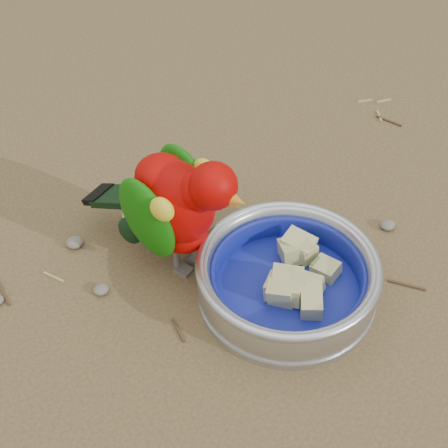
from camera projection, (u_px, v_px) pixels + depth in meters
ground at (270, 356)px, 0.79m from camera, size 60.00×60.00×0.00m
food_bowl at (286, 292)px, 0.85m from camera, size 0.22×0.22×0.02m
bowl_wall at (288, 276)px, 0.83m from camera, size 0.22×0.22×0.04m
fruit_wedges at (287, 280)px, 0.83m from camera, size 0.13×0.13×0.03m
lory_parrot at (177, 212)px, 0.84m from camera, size 0.19×0.24×0.18m
ground_debris at (266, 290)px, 0.86m from camera, size 0.90×0.80×0.01m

